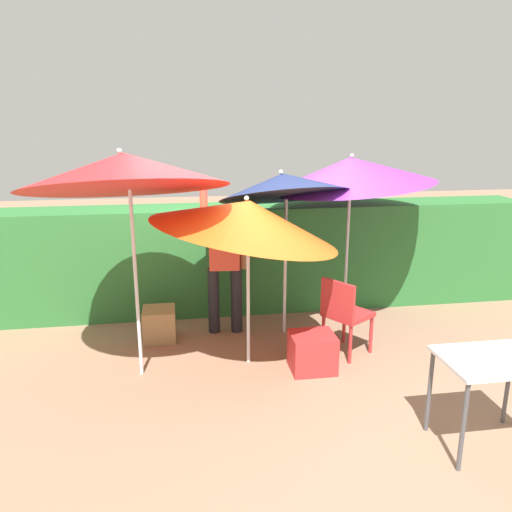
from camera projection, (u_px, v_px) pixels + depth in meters
ground_plane at (260, 358)px, 5.64m from camera, size 24.00×24.00×0.00m
hedge_row at (241, 258)px, 6.99m from camera, size 8.00×0.70×1.44m
umbrella_rainbow at (125, 171)px, 4.74m from camera, size 1.99×1.99×2.51m
umbrella_orange at (247, 217)px, 5.18m from camera, size 1.99×1.96×1.96m
umbrella_yellow at (284, 185)px, 5.84m from camera, size 1.56×1.55×2.20m
umbrella_navy at (351, 172)px, 6.25m from camera, size 2.07×2.05×2.23m
person_vendor at (224, 259)px, 6.12m from camera, size 0.56×0.25×1.88m
chair_plastic at (344, 312)px, 5.62m from camera, size 0.61×0.61×0.89m
cooler_box at (312, 352)px, 5.35m from camera, size 0.46×0.40×0.40m
crate_cardboard at (159, 324)px, 6.08m from camera, size 0.38×0.38×0.39m
folding_table at (492, 369)px, 3.99m from camera, size 0.80×0.60×0.78m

